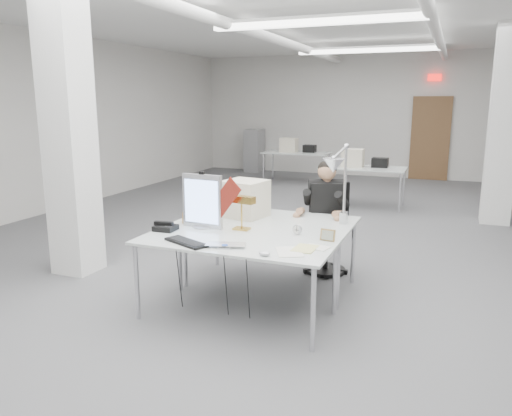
{
  "coord_description": "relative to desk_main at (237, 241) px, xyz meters",
  "views": [
    {
      "loc": [
        1.8,
        -6.53,
        2.01
      ],
      "look_at": [
        -0.01,
        -2.0,
        0.95
      ],
      "focal_mm": 35.0,
      "sensor_mm": 36.0,
      "label": 1
    }
  ],
  "objects": [
    {
      "name": "room_shell",
      "position": [
        0.04,
        2.63,
        0.95
      ],
      "size": [
        10.04,
        14.04,
        3.24
      ],
      "color": "#505153",
      "rests_on": "ground"
    },
    {
      "name": "desk_main",
      "position": [
        0.0,
        0.0,
        0.0
      ],
      "size": [
        1.8,
        0.9,
        0.02
      ],
      "primitive_type": "cube",
      "color": "silver",
      "rests_on": "room_shell"
    },
    {
      "name": "desk_second",
      "position": [
        0.0,
        0.9,
        0.0
      ],
      "size": [
        1.8,
        0.9,
        0.02
      ],
      "primitive_type": "cube",
      "color": "silver",
      "rests_on": "room_shell"
    },
    {
      "name": "bg_desk_a",
      "position": [
        0.2,
        5.5,
        0.0
      ],
      "size": [
        1.6,
        0.8,
        0.02
      ],
      "primitive_type": "cube",
      "color": "silver",
      "rests_on": "room_shell"
    },
    {
      "name": "bg_desk_b",
      "position": [
        -1.8,
        7.7,
        0.0
      ],
      "size": [
        1.6,
        0.8,
        0.02
      ],
      "primitive_type": "cube",
      "color": "silver",
      "rests_on": "room_shell"
    },
    {
      "name": "filing_cabinet",
      "position": [
        -3.5,
        9.15,
        -0.14
      ],
      "size": [
        0.45,
        0.55,
        1.2
      ],
      "primitive_type": "cube",
      "color": "gray",
      "rests_on": "room_shell"
    },
    {
      "name": "office_chair",
      "position": [
        0.47,
        1.52,
        -0.26
      ],
      "size": [
        0.61,
        0.61,
        0.96
      ],
      "primitive_type": null,
      "rotation": [
        0.0,
        0.0,
        0.37
      ],
      "color": "black",
      "rests_on": "room_shell"
    },
    {
      "name": "seated_person",
      "position": [
        0.47,
        1.47,
        0.16
      ],
      "size": [
        0.59,
        0.65,
        0.79
      ],
      "primitive_type": null,
      "rotation": [
        0.0,
        0.0,
        0.37
      ],
      "color": "black",
      "rests_on": "office_chair"
    },
    {
      "name": "monitor",
      "position": [
        -0.5,
        0.29,
        0.28
      ],
      "size": [
        0.44,
        0.07,
        0.54
      ],
      "primitive_type": "cube",
      "rotation": [
        0.0,
        0.0,
        -0.07
      ],
      "color": "#BABBBF",
      "rests_on": "desk_main"
    },
    {
      "name": "pennant",
      "position": [
        -0.23,
        0.25,
        0.34
      ],
      "size": [
        0.39,
        0.12,
        0.44
      ],
      "primitive_type": "cube",
      "rotation": [
        0.0,
        -0.87,
        -0.28
      ],
      "color": "maroon",
      "rests_on": "monitor"
    },
    {
      "name": "keyboard",
      "position": [
        -0.37,
        -0.28,
        0.02
      ],
      "size": [
        0.48,
        0.33,
        0.02
      ],
      "primitive_type": "cube",
      "rotation": [
        0.0,
        0.0,
        -0.42
      ],
      "color": "black",
      "rests_on": "desk_main"
    },
    {
      "name": "laptop",
      "position": [
        0.01,
        -0.28,
        0.03
      ],
      "size": [
        0.4,
        0.32,
        0.03
      ],
      "primitive_type": "imported",
      "rotation": [
        0.0,
        0.0,
        0.29
      ],
      "color": "silver",
      "rests_on": "desk_main"
    },
    {
      "name": "mouse",
      "position": [
        0.41,
        -0.36,
        0.03
      ],
      "size": [
        0.11,
        0.09,
        0.04
      ],
      "primitive_type": "ellipsoid",
      "rotation": [
        0.0,
        0.0,
        -0.24
      ],
      "color": "silver",
      "rests_on": "desk_main"
    },
    {
      "name": "bankers_lamp",
      "position": [
        -0.1,
        0.36,
        0.19
      ],
      "size": [
        0.33,
        0.18,
        0.36
      ],
      "primitive_type": null,
      "rotation": [
        0.0,
        0.0,
        -0.2
      ],
      "color": "gold",
      "rests_on": "desk_main"
    },
    {
      "name": "desk_phone",
      "position": [
        -0.79,
        0.05,
        0.04
      ],
      "size": [
        0.21,
        0.19,
        0.05
      ],
      "primitive_type": "cube",
      "rotation": [
        0.0,
        0.0,
        0.03
      ],
      "color": "black",
      "rests_on": "desk_main"
    },
    {
      "name": "picture_frame_left",
      "position": [
        -0.7,
        0.39,
        0.07
      ],
      "size": [
        0.15,
        0.09,
        0.12
      ],
      "primitive_type": "cube",
      "rotation": [
        -0.21,
        0.0,
        0.34
      ],
      "color": "#A17445",
      "rests_on": "desk_main"
    },
    {
      "name": "picture_frame_right",
      "position": [
        0.78,
        0.27,
        0.07
      ],
      "size": [
        0.14,
        0.05,
        0.11
      ],
      "primitive_type": "cube",
      "rotation": [
        -0.21,
        0.0,
        -0.12
      ],
      "color": "#9D7A43",
      "rests_on": "desk_main"
    },
    {
      "name": "desk_clock",
      "position": [
        0.46,
        0.39,
        0.06
      ],
      "size": [
        0.1,
        0.05,
        0.09
      ],
      "primitive_type": "cylinder",
      "rotation": [
        1.57,
        0.0,
        -0.27
      ],
      "color": "#B9B9BE",
      "rests_on": "desk_main"
    },
    {
      "name": "paper_stack_a",
      "position": [
        0.57,
        -0.18,
        0.02
      ],
      "size": [
        0.32,
        0.36,
        0.01
      ],
      "primitive_type": "cube",
      "rotation": [
        0.0,
        0.0,
        0.45
      ],
      "color": "silver",
      "rests_on": "desk_main"
    },
    {
      "name": "paper_stack_b",
      "position": [
        0.66,
        -0.05,
        0.02
      ],
      "size": [
        0.2,
        0.26,
        0.01
      ],
      "primitive_type": "cube",
      "rotation": [
        0.0,
        0.0,
        -0.04
      ],
      "color": "#D2CE7D",
      "rests_on": "desk_main"
    },
    {
      "name": "paper_stack_c",
      "position": [
        0.75,
        0.03,
        0.02
      ],
      "size": [
        0.24,
        0.19,
        0.01
      ],
      "primitive_type": "cube",
      "rotation": [
        0.0,
        0.0,
        -0.22
      ],
      "color": "silver",
      "rests_on": "desk_main"
    },
    {
      "name": "beige_monitor",
      "position": [
        -0.29,
        0.9,
        0.21
      ],
      "size": [
        0.49,
        0.47,
        0.4
      ],
      "primitive_type": "cube",
      "rotation": [
        0.0,
        0.0,
        -0.19
      ],
      "color": "beige",
      "rests_on": "desk_second"
    },
    {
      "name": "architect_lamp",
      "position": [
        0.78,
        0.73,
        0.41
      ],
      "size": [
        0.42,
        0.66,
        0.8
      ],
      "primitive_type": null,
      "rotation": [
        0.0,
        0.0,
        0.36
      ],
      "color": "silver",
      "rests_on": "desk_second"
    }
  ]
}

